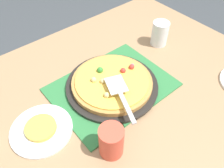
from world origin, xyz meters
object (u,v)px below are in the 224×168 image
(served_slice_right, at_px, (40,127))
(cup_far, at_px, (111,141))
(pizza, at_px, (112,82))
(pizza_server, at_px, (120,94))
(plate_far_right, at_px, (41,129))
(pizza_pan, at_px, (112,85))
(cup_near, at_px, (160,33))

(served_slice_right, xyz_separation_m, cup_far, (-0.14, 0.22, 0.04))
(pizza, bearing_deg, pizza_server, 68.61)
(plate_far_right, distance_m, served_slice_right, 0.01)
(pizza_pan, distance_m, cup_far, 0.29)
(served_slice_right, bearing_deg, pizza_pan, 179.55)
(pizza, distance_m, pizza_server, 0.10)
(pizza_pan, distance_m, pizza_server, 0.11)
(pizza_server, bearing_deg, pizza, -111.39)
(pizza, xyz_separation_m, pizza_server, (0.04, 0.09, 0.03))
(plate_far_right, bearing_deg, served_slice_right, 0.00)
(pizza_pan, distance_m, plate_far_right, 0.32)
(cup_near, relative_size, pizza_server, 0.52)
(plate_far_right, relative_size, cup_far, 1.83)
(cup_far, relative_size, pizza_server, 0.52)
(served_slice_right, bearing_deg, pizza, 179.64)
(pizza_pan, height_order, cup_far, cup_far)
(cup_far, distance_m, pizza_server, 0.19)
(pizza, distance_m, served_slice_right, 0.33)
(served_slice_right, height_order, cup_near, cup_near)
(pizza, height_order, pizza_server, pizza_server)
(pizza, bearing_deg, cup_near, -167.62)
(cup_near, height_order, pizza_server, cup_near)
(plate_far_right, relative_size, served_slice_right, 2.00)
(pizza, relative_size, plate_far_right, 1.50)
(pizza, height_order, plate_far_right, pizza)
(cup_near, xyz_separation_m, cup_far, (0.56, 0.30, 0.00))
(cup_near, bearing_deg, served_slice_right, 6.52)
(served_slice_right, bearing_deg, plate_far_right, 0.00)
(pizza, xyz_separation_m, plate_far_right, (0.33, -0.00, -0.03))
(pizza_pan, relative_size, pizza, 1.15)
(pizza_pan, xyz_separation_m, cup_far, (0.18, 0.22, 0.05))
(cup_far, bearing_deg, plate_far_right, -56.95)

